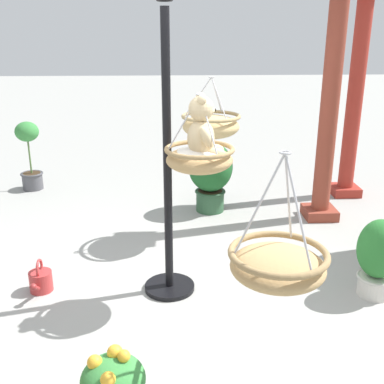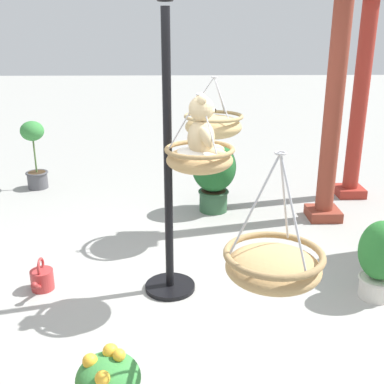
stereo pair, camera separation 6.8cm
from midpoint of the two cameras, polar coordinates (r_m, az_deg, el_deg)
name	(u,v)px [view 1 (the left image)]	position (r m, az deg, el deg)	size (l,w,h in m)	color
ground_plane	(187,304)	(4.07, -1.05, -13.37)	(40.00, 40.00, 0.00)	#9E9E99
display_pole_central	(168,211)	(3.95, -3.39, -2.37)	(0.44, 0.44, 2.40)	black
hanging_basket_with_teddy	(199,158)	(3.65, 0.37, 4.16)	(0.55, 0.55, 0.60)	tan
teddy_bear	(203,131)	(3.60, 0.75, 7.44)	(0.34, 0.29, 0.49)	#D1B789
hanging_basket_left_high	(211,125)	(4.88, 1.90, 8.10)	(0.61, 0.61, 0.62)	tan
hanging_basket_right_low	(278,264)	(2.53, 9.59, -8.60)	(0.53, 0.53, 0.71)	tan
greenhouse_pillar_left	(355,101)	(6.58, 18.80, 10.38)	(0.39, 0.39, 2.67)	#9E2D23
greenhouse_pillar_far_back	(330,107)	(5.62, 15.98, 9.87)	(0.40, 0.40, 2.79)	brown
potted_plant_fern_front	(210,173)	(5.82, 1.91, 2.35)	(0.55, 0.55, 0.88)	#2D5638
potted_plant_small_succulent	(29,154)	(7.01, -19.36, 4.40)	(0.32, 0.32, 0.97)	#4C4C51
potted_plant_conical_shrub	(379,256)	(4.29, 21.23, -7.25)	(0.37, 0.37, 0.70)	beige
watering_can	(41,281)	(4.40, -18.30, -10.14)	(0.35, 0.20, 0.30)	#B23333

